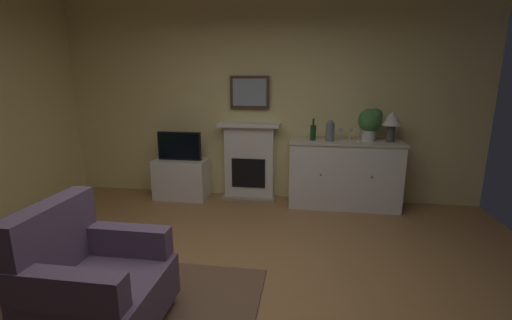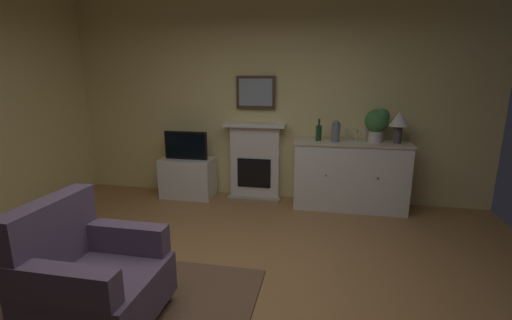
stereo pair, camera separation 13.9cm
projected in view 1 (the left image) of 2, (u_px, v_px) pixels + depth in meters
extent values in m
cube|color=#9E7042|center=(224.00, 306.00, 2.77)|extent=(5.96, 5.19, 0.10)
cube|color=#EAD68C|center=(265.00, 98.00, 4.89)|extent=(5.96, 0.06, 2.88)
cube|color=white|center=(249.00, 162.00, 5.02)|extent=(0.70, 0.18, 1.05)
cube|color=tan|center=(248.00, 198.00, 5.04)|extent=(0.77, 0.20, 0.03)
cube|color=black|center=(248.00, 173.00, 4.96)|extent=(0.48, 0.02, 0.42)
cube|color=white|center=(249.00, 125.00, 4.86)|extent=(0.87, 0.27, 0.05)
cube|color=#473323|center=(250.00, 92.00, 4.82)|extent=(0.55, 0.03, 0.45)
cube|color=#8C99A8|center=(249.00, 92.00, 4.81)|extent=(0.47, 0.01, 0.37)
cube|color=white|center=(344.00, 175.00, 4.67)|extent=(1.44, 0.45, 0.88)
cube|color=beige|center=(346.00, 142.00, 4.56)|extent=(1.47, 0.48, 0.03)
sphere|color=brown|center=(321.00, 175.00, 4.47)|extent=(0.02, 0.02, 0.02)
sphere|color=brown|center=(372.00, 177.00, 4.38)|extent=(0.02, 0.02, 0.02)
cylinder|color=#4C4742|center=(391.00, 134.00, 4.45)|extent=(0.10, 0.10, 0.22)
cone|color=silver|center=(392.00, 118.00, 4.40)|extent=(0.26, 0.26, 0.18)
cylinder|color=#193F1E|center=(313.00, 133.00, 4.59)|extent=(0.08, 0.08, 0.20)
cylinder|color=#193F1E|center=(313.00, 122.00, 4.56)|extent=(0.03, 0.03, 0.09)
cylinder|color=silver|center=(340.00, 140.00, 4.60)|extent=(0.06, 0.06, 0.00)
cylinder|color=silver|center=(340.00, 137.00, 4.59)|extent=(0.01, 0.01, 0.09)
cone|color=silver|center=(341.00, 131.00, 4.57)|extent=(0.07, 0.07, 0.07)
cylinder|color=silver|center=(349.00, 141.00, 4.53)|extent=(0.06, 0.06, 0.00)
cylinder|color=silver|center=(350.00, 138.00, 4.52)|extent=(0.01, 0.01, 0.09)
cone|color=silver|center=(350.00, 131.00, 4.50)|extent=(0.07, 0.07, 0.07)
cylinder|color=silver|center=(358.00, 141.00, 4.52)|extent=(0.06, 0.06, 0.00)
cylinder|color=silver|center=(358.00, 138.00, 4.51)|extent=(0.01, 0.01, 0.09)
cone|color=silver|center=(358.00, 132.00, 4.49)|extent=(0.07, 0.07, 0.07)
cylinder|color=slate|center=(330.00, 132.00, 4.51)|extent=(0.11, 0.11, 0.24)
sphere|color=slate|center=(330.00, 123.00, 4.48)|extent=(0.08, 0.08, 0.08)
cube|color=white|center=(182.00, 179.00, 5.05)|extent=(0.75, 0.42, 0.58)
cube|color=black|center=(179.00, 146.00, 4.92)|extent=(0.62, 0.06, 0.40)
cube|color=black|center=(179.00, 146.00, 4.89)|extent=(0.57, 0.01, 0.35)
cylinder|color=beige|center=(369.00, 136.00, 4.55)|extent=(0.18, 0.18, 0.14)
sphere|color=#3D753D|center=(370.00, 120.00, 4.50)|extent=(0.30, 0.30, 0.30)
sphere|color=#3D753D|center=(375.00, 115.00, 4.44)|extent=(0.18, 0.18, 0.18)
cube|color=#604C66|center=(103.00, 297.00, 2.38)|extent=(0.80, 0.76, 0.32)
cube|color=#604C66|center=(52.00, 239.00, 2.33)|extent=(0.16, 0.76, 0.50)
cube|color=#604C66|center=(67.00, 290.00, 2.01)|extent=(0.72, 0.14, 0.22)
cube|color=#604C66|center=(124.00, 240.00, 2.62)|extent=(0.72, 0.14, 0.22)
cylinder|color=#473323|center=(170.00, 300.00, 2.68)|extent=(0.05, 0.05, 0.10)
cylinder|color=#473323|center=(90.00, 292.00, 2.78)|extent=(0.05, 0.05, 0.10)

